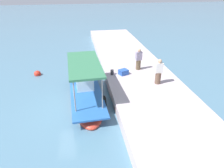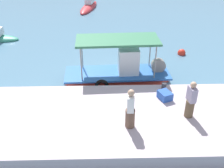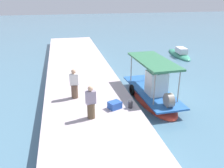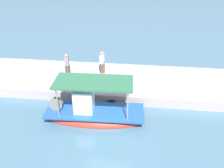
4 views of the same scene
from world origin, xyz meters
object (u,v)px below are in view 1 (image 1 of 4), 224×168
mooring_bollard (112,72)px  cargo_crate (123,72)px  fisherman_by_crate (139,60)px  main_fishing_boat (86,94)px  fisherman_near_bollard (159,73)px  marker_buoy (38,74)px

mooring_bollard → cargo_crate: 0.83m
fisherman_by_crate → main_fishing_boat: bearing=123.1°
fisherman_near_bollard → main_fishing_boat: bearing=92.2°
fisherman_by_crate → cargo_crate: (-0.76, 1.35, -0.57)m
mooring_bollard → fisherman_near_bollard: bearing=-124.6°
fisherman_by_crate → marker_buoy: (1.80, 7.98, -1.35)m
mooring_bollard → cargo_crate: bearing=-98.0°
cargo_crate → fisherman_by_crate: bearing=-60.8°
fisherman_by_crate → fisherman_near_bollard: bearing=-166.5°
main_fishing_boat → fisherman_near_bollard: (0.19, -4.86, 1.03)m
cargo_crate → mooring_bollard: bearing=82.0°
marker_buoy → mooring_bollard: bearing=-112.8°
fisherman_by_crate → cargo_crate: bearing=119.2°
main_fishing_boat → marker_buoy: 5.90m
fisherman_by_crate → mooring_bollard: bearing=106.3°
mooring_bollard → marker_buoy: 6.33m
fisherman_by_crate → mooring_bollard: size_ratio=4.54×
fisherman_near_bollard → cargo_crate: size_ratio=2.72×
fisherman_near_bollard → mooring_bollard: size_ratio=4.71×
cargo_crate → marker_buoy: cargo_crate is taller
main_fishing_boat → fisherman_near_bollard: size_ratio=3.55×
cargo_crate → marker_buoy: 7.14m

